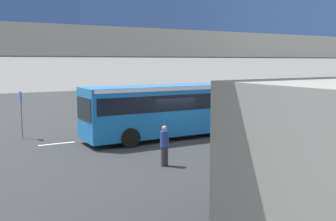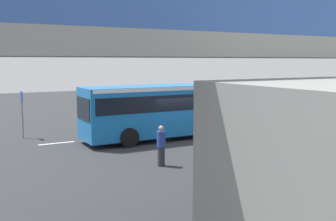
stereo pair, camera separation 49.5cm
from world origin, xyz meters
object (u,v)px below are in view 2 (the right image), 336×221
object	(u,v)px
city_bus	(177,106)
parked_van	(332,114)
traffic_sign	(22,107)
pedestrian	(161,146)

from	to	relation	value
city_bus	parked_van	distance (m)	10.04
parked_van	traffic_sign	world-z (taller)	traffic_sign
parked_van	traffic_sign	xyz separation A→B (m)	(17.59, -7.67, 0.71)
parked_van	pedestrian	distance (m)	13.42
traffic_sign	pedestrian	bearing A→B (deg)	114.38
pedestrian	traffic_sign	xyz separation A→B (m)	(4.30, -9.48, 1.00)
city_bus	parked_van	size ratio (longest dim) A/B	2.40
city_bus	pedestrian	world-z (taller)	city_bus
parked_van	traffic_sign	size ratio (longest dim) A/B	1.71
city_bus	traffic_sign	distance (m)	9.19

